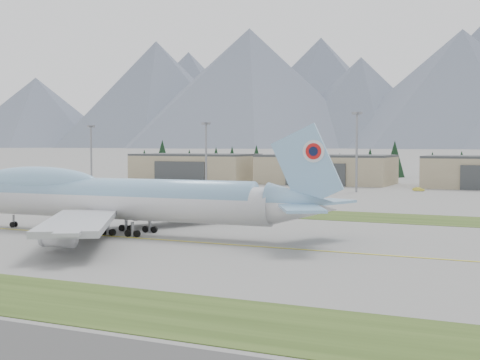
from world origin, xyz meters
The scene contains 10 objects.
ground centered at (0.00, 0.00, 0.00)m, with size 7000.00×7000.00×0.00m, color slate.
grass_strip_far centered at (0.00, 45.00, 0.00)m, with size 400.00×18.00×0.08m, color #2D4117.
taxiway_line_main centered at (0.00, 0.00, 0.00)m, with size 400.00×0.40×0.02m, color yellow.
boeing_747_freighter centered at (-4.62, 3.51, 5.89)m, with size 67.53×58.51×17.86m.
hangar_left centered at (-70.00, 149.90, 5.39)m, with size 48.00×26.60×10.80m.
hangar_center centered at (-15.00, 149.90, 5.39)m, with size 48.00×26.60×10.80m.
floodlight_masts centered at (-17.26, 112.77, 16.07)m, with size 153.46×5.07×24.56m.
service_vehicle_a centered at (-37.67, 132.69, 0.00)m, with size 1.63×4.04×1.38m, color silver.
service_vehicle_b centered at (22.90, 124.63, 0.00)m, with size 1.30×3.70×1.22m, color gold.
conifer_belt centered at (-7.08, 211.36, 6.86)m, with size 277.36×14.21×16.97m.
Camera 1 is at (58.98, -87.88, 14.82)m, focal length 50.00 mm.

